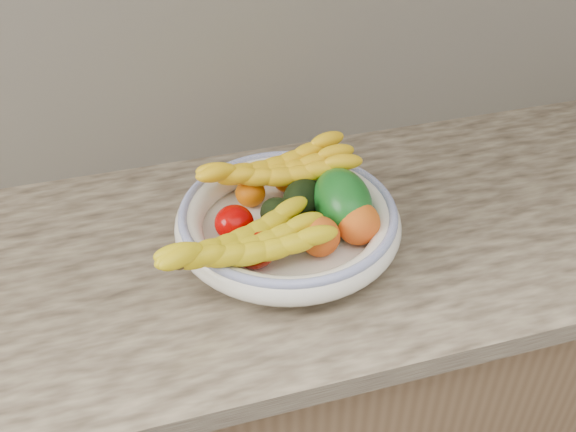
# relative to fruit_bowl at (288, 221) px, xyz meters

# --- Properties ---
(kitchen_counter) EXTENTS (2.44, 0.66, 1.40)m
(kitchen_counter) POSITION_rel_fruit_bowl_xyz_m (0.00, 0.03, -0.48)
(kitchen_counter) COLOR brown
(kitchen_counter) RESTS_ON ground
(fruit_bowl) EXTENTS (0.39, 0.39, 0.08)m
(fruit_bowl) POSITION_rel_fruit_bowl_xyz_m (0.00, 0.00, 0.00)
(fruit_bowl) COLOR white
(fruit_bowl) RESTS_ON kitchen_counter
(clementine_back_left) EXTENTS (0.06, 0.06, 0.05)m
(clementine_back_left) POSITION_rel_fruit_bowl_xyz_m (-0.04, 0.09, 0.01)
(clementine_back_left) COLOR orange
(clementine_back_left) RESTS_ON fruit_bowl
(clementine_back_right) EXTENTS (0.06, 0.06, 0.05)m
(clementine_back_right) POSITION_rel_fruit_bowl_xyz_m (0.03, 0.12, 0.01)
(clementine_back_right) COLOR #DB6404
(clementine_back_right) RESTS_ON fruit_bowl
(tomato_left) EXTENTS (0.07, 0.07, 0.06)m
(tomato_left) POSITION_rel_fruit_bowl_xyz_m (-0.09, 0.00, 0.01)
(tomato_left) COLOR #B40000
(tomato_left) RESTS_ON fruit_bowl
(tomato_near_left) EXTENTS (0.08, 0.08, 0.07)m
(tomato_near_left) POSITION_rel_fruit_bowl_xyz_m (-0.08, -0.07, 0.01)
(tomato_near_left) COLOR #9D0C00
(tomato_near_left) RESTS_ON fruit_bowl
(avocado_center) EXTENTS (0.09, 0.11, 0.06)m
(avocado_center) POSITION_rel_fruit_bowl_xyz_m (-0.01, -0.01, 0.02)
(avocado_center) COLOR black
(avocado_center) RESTS_ON fruit_bowl
(avocado_right) EXTENTS (0.11, 0.12, 0.07)m
(avocado_right) POSITION_rel_fruit_bowl_xyz_m (0.04, 0.04, 0.02)
(avocado_right) COLOR black
(avocado_right) RESTS_ON fruit_bowl
(green_mango) EXTENTS (0.12, 0.15, 0.13)m
(green_mango) POSITION_rel_fruit_bowl_xyz_m (0.10, -0.01, 0.03)
(green_mango) COLOR #105717
(green_mango) RESTS_ON fruit_bowl
(peach_front) EXTENTS (0.08, 0.08, 0.07)m
(peach_front) POSITION_rel_fruit_bowl_xyz_m (0.03, -0.07, 0.02)
(peach_front) COLOR orange
(peach_front) RESTS_ON fruit_bowl
(peach_right) EXTENTS (0.09, 0.09, 0.07)m
(peach_right) POSITION_rel_fruit_bowl_xyz_m (0.10, -0.06, 0.02)
(peach_right) COLOR orange
(peach_right) RESTS_ON fruit_bowl
(banana_bunch_back) EXTENTS (0.31, 0.12, 0.09)m
(banana_bunch_back) POSITION_rel_fruit_bowl_xyz_m (0.01, 0.09, 0.04)
(banana_bunch_back) COLOR yellow
(banana_bunch_back) RESTS_ON fruit_bowl
(banana_bunch_front) EXTENTS (0.32, 0.19, 0.08)m
(banana_bunch_front) POSITION_rel_fruit_bowl_xyz_m (-0.10, -0.09, 0.03)
(banana_bunch_front) COLOR yellow
(banana_bunch_front) RESTS_ON fruit_bowl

